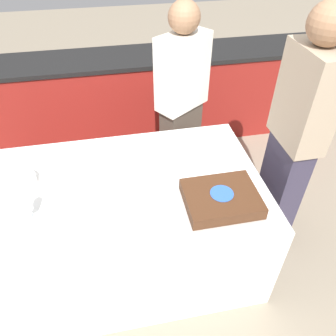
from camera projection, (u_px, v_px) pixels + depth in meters
ground_plane at (135, 256)px, 2.51m from camera, size 14.00×14.00×0.00m
back_counter at (113, 100)px, 3.41m from camera, size 4.40×0.58×0.92m
dining_table at (131, 225)px, 2.26m from camera, size 1.69×1.08×0.75m
cake at (221, 199)px, 1.88m from camera, size 0.46×0.38×0.08m
plate_stack at (18, 182)px, 2.00m from camera, size 0.22×0.22×0.06m
wine_glass at (27, 204)px, 1.76m from camera, size 0.06×0.06×0.16m
side_plate_near_cake at (201, 167)px, 2.15m from camera, size 0.22×0.22×0.00m
utensil_pile at (149, 231)px, 1.74m from camera, size 0.14×0.11×0.02m
person_cutting_cake at (182, 104)px, 2.61m from camera, size 0.45×0.40×1.60m
person_seated_right at (293, 143)px, 2.06m from camera, size 0.23×0.38×1.76m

